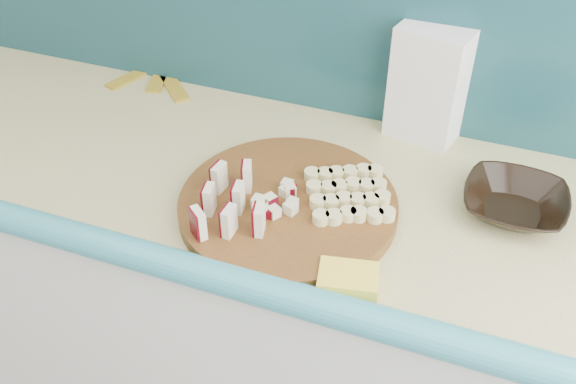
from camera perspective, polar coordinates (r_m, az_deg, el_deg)
The scene contains 9 objects.
kitchen_counter at distance 1.69m, azimuth -6.39°, elevation -9.50°, with size 2.20×0.63×0.91m.
cutting_board at distance 1.23m, azimuth 0.00°, elevation -1.19°, with size 0.42×0.42×0.03m, color #4D2D10.
apple_wedges at distance 1.18m, azimuth -5.35°, elevation -0.86°, with size 0.15×0.19×0.06m.
apple_chunks at distance 1.21m, azimuth -1.26°, elevation -0.39°, with size 0.07×0.07×0.02m.
banana_slices at distance 1.23m, azimuth 5.39°, elevation -0.11°, with size 0.20×0.20×0.02m.
brown_bowl at distance 1.29m, azimuth 19.50°, elevation -0.92°, with size 0.19×0.19×0.05m, color black.
flour_bag at distance 1.41m, azimuth 12.47°, elevation 9.42°, with size 0.15×0.11×0.26m, color white.
sponge at distance 1.09m, azimuth 5.37°, elevation -7.75°, with size 0.10×0.07×0.03m, color #FFEF43.
banana_peel at distance 1.69m, azimuth -11.66°, elevation 9.84°, with size 0.23×0.19×0.01m.
Camera 1 is at (0.66, 0.53, 1.73)m, focal length 40.00 mm.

